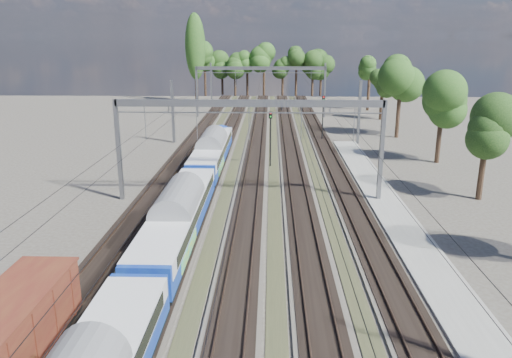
{
  "coord_description": "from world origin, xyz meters",
  "views": [
    {
      "loc": [
        1.86,
        -12.49,
        14.21
      ],
      "look_at": [
        0.69,
        27.19,
        2.8
      ],
      "focal_mm": 35.0,
      "sensor_mm": 36.0,
      "label": 1
    }
  ],
  "objects_px": {
    "signal_near": "(270,132)",
    "signal_far": "(323,112)",
    "emu_train": "(177,213)",
    "worker": "(281,107)"
  },
  "relations": [
    {
      "from": "emu_train",
      "to": "signal_far",
      "type": "distance_m",
      "value": 40.1
    },
    {
      "from": "worker",
      "to": "signal_near",
      "type": "relative_size",
      "value": 0.3
    },
    {
      "from": "worker",
      "to": "signal_near",
      "type": "bearing_deg",
      "value": 176.22
    },
    {
      "from": "signal_near",
      "to": "signal_far",
      "type": "bearing_deg",
      "value": 80.18
    },
    {
      "from": "signal_near",
      "to": "worker",
      "type": "bearing_deg",
      "value": 103.15
    },
    {
      "from": "worker",
      "to": "emu_train",
      "type": "bearing_deg",
      "value": 171.63
    },
    {
      "from": "worker",
      "to": "signal_near",
      "type": "distance_m",
      "value": 42.65
    },
    {
      "from": "worker",
      "to": "signal_far",
      "type": "relative_size",
      "value": 0.3
    },
    {
      "from": "worker",
      "to": "signal_far",
      "type": "bearing_deg",
      "value": -170.13
    },
    {
      "from": "worker",
      "to": "signal_far",
      "type": "distance_m",
      "value": 27.99
    }
  ]
}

